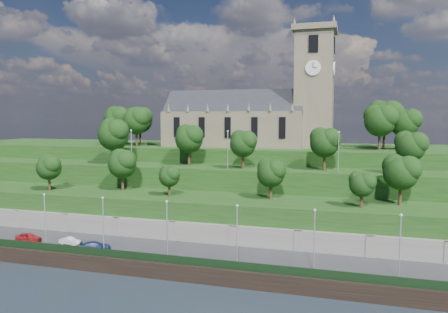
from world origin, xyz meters
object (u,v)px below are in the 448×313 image
(car_left, at_px, (29,237))
(car_middle, at_px, (70,241))
(car_right, at_px, (95,246))
(church, at_px, (255,114))

(car_left, height_order, car_middle, car_left)
(car_left, distance_m, car_middle, 7.14)
(car_middle, xyz_separation_m, car_right, (5.45, -1.46, 0.08))
(church, bearing_deg, car_middle, -115.79)
(church, bearing_deg, car_left, -122.83)
(car_left, bearing_deg, car_right, -91.45)
(car_left, height_order, car_right, car_left)
(car_left, xyz_separation_m, car_middle, (7.11, 0.63, -0.16))
(church, bearing_deg, car_right, -108.76)
(car_right, bearing_deg, car_left, 64.01)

